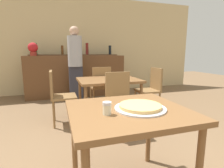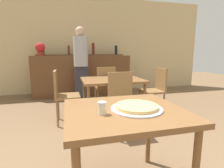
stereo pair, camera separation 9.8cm
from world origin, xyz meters
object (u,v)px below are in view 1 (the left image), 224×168
at_px(pizza_tray, 140,107).
at_px(chair_far_side_front, 120,98).
at_px(chair_far_side_left, 59,93).
at_px(person_standing, 75,61).
at_px(cheese_shaker, 107,108).
at_px(chair_far_side_right, 151,87).
at_px(chair_far_side_back, 101,84).
at_px(potted_plant, 33,48).

bearing_deg(pizza_tray, chair_far_side_front, 77.21).
bearing_deg(chair_far_side_front, chair_far_side_left, 145.80).
relative_size(chair_far_side_left, person_standing, 0.50).
xyz_separation_m(chair_far_side_front, cheese_shaker, (-0.54, -1.21, 0.27)).
bearing_deg(chair_far_side_right, person_standing, -136.99).
bearing_deg(chair_far_side_front, person_standing, 102.34).
relative_size(chair_far_side_left, chair_far_side_right, 1.00).
height_order(chair_far_side_front, person_standing, person_standing).
bearing_deg(chair_far_side_back, pizza_tray, 83.50).
height_order(chair_far_side_right, person_standing, person_standing).
height_order(chair_far_side_front, chair_far_side_right, same).
height_order(chair_far_side_right, pizza_tray, chair_far_side_right).
distance_m(chair_far_side_back, person_standing, 1.01).
bearing_deg(potted_plant, pizza_tray, -72.73).
bearing_deg(potted_plant, cheese_shaker, -76.92).
bearing_deg(cheese_shaker, person_standing, 87.91).
distance_m(chair_far_side_left, pizza_tray, 1.86).
distance_m(pizza_tray, potted_plant, 3.86).
bearing_deg(chair_far_side_right, potted_plant, -130.17).
bearing_deg(person_standing, pizza_tray, -87.02).
bearing_deg(chair_far_side_left, pizza_tray, -161.39).
bearing_deg(pizza_tray, chair_far_side_right, 57.38).
xyz_separation_m(chair_far_side_back, chair_far_side_right, (0.85, -0.58, 0.00)).
relative_size(chair_far_side_back, chair_far_side_left, 1.00).
bearing_deg(potted_plant, chair_far_side_back, -43.36).
height_order(chair_far_side_left, person_standing, person_standing).
height_order(chair_far_side_back, person_standing, person_standing).
bearing_deg(cheese_shaker, chair_far_side_right, 52.00).
xyz_separation_m(pizza_tray, person_standing, (-0.16, 3.13, 0.21)).
xyz_separation_m(chair_far_side_front, person_standing, (-0.43, 1.96, 0.45)).
bearing_deg(cheese_shaker, chair_far_side_left, 99.87).
relative_size(pizza_tray, cheese_shaker, 4.37).
relative_size(cheese_shaker, potted_plant, 0.28).
relative_size(person_standing, potted_plant, 5.46).
height_order(chair_far_side_front, cheese_shaker, chair_far_side_front).
relative_size(chair_far_side_right, pizza_tray, 2.25).
bearing_deg(chair_far_side_right, chair_far_side_left, -90.00).
distance_m(chair_far_side_front, pizza_tray, 1.22).
height_order(person_standing, potted_plant, person_standing).
xyz_separation_m(chair_far_side_left, potted_plant, (-0.55, 1.90, 0.76)).
bearing_deg(cheese_shaker, chair_far_side_back, 77.09).
bearing_deg(chair_far_side_left, chair_far_side_right, -90.00).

